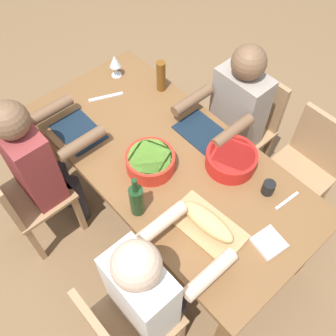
{
  "coord_description": "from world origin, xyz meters",
  "views": [
    {
      "loc": [
        1.01,
        -0.9,
        2.54
      ],
      "look_at": [
        0.0,
        0.0,
        0.63
      ],
      "focal_mm": 41.06,
      "sensor_mm": 36.0,
      "label": 1
    }
  ],
  "objects_px": {
    "bread_loaf": "(208,221)",
    "wine_bottle": "(137,200)",
    "chair_far_center": "(247,122)",
    "dining_table": "(168,165)",
    "chair_near_right": "(123,328)",
    "wine_glass": "(115,62)",
    "diner_near_right": "(149,290)",
    "diner_far_center": "(234,114)",
    "cutting_board": "(207,226)",
    "chair_far_right": "(306,165)",
    "napkin_stack": "(269,243)",
    "chair_near_left": "(22,198)",
    "diner_near_left": "(38,162)",
    "serving_bowl_salad": "(150,161)",
    "beer_bottle": "(161,76)",
    "serving_bowl_fruit": "(231,159)",
    "cup_far_right": "(268,188)"
  },
  "relations": [
    {
      "from": "diner_far_center",
      "to": "bread_loaf",
      "type": "xyz_separation_m",
      "value": [
        0.47,
        -0.73,
        0.11
      ]
    },
    {
      "from": "diner_near_left",
      "to": "napkin_stack",
      "type": "bearing_deg",
      "value": 25.33
    },
    {
      "from": "cup_far_right",
      "to": "chair_near_right",
      "type": "bearing_deg",
      "value": -91.64
    },
    {
      "from": "diner_far_center",
      "to": "napkin_stack",
      "type": "bearing_deg",
      "value": -37.22
    },
    {
      "from": "dining_table",
      "to": "serving_bowl_salad",
      "type": "height_order",
      "value": "serving_bowl_salad"
    },
    {
      "from": "chair_far_right",
      "to": "wine_glass",
      "type": "xyz_separation_m",
      "value": [
        -1.28,
        -0.56,
        0.37
      ]
    },
    {
      "from": "dining_table",
      "to": "chair_far_right",
      "type": "distance_m",
      "value": 0.94
    },
    {
      "from": "cutting_board",
      "to": "napkin_stack",
      "type": "relative_size",
      "value": 2.86
    },
    {
      "from": "napkin_stack",
      "to": "wine_glass",
      "type": "bearing_deg",
      "value": 172.77
    },
    {
      "from": "serving_bowl_fruit",
      "to": "cup_far_right",
      "type": "distance_m",
      "value": 0.26
    },
    {
      "from": "bread_loaf",
      "to": "napkin_stack",
      "type": "distance_m",
      "value": 0.32
    },
    {
      "from": "diner_near_right",
      "to": "serving_bowl_salad",
      "type": "xyz_separation_m",
      "value": [
        -0.52,
        0.46,
        0.1
      ]
    },
    {
      "from": "diner_far_center",
      "to": "cutting_board",
      "type": "xyz_separation_m",
      "value": [
        0.47,
        -0.73,
        0.05
      ]
    },
    {
      "from": "dining_table",
      "to": "chair_near_left",
      "type": "distance_m",
      "value": 0.94
    },
    {
      "from": "chair_near_left",
      "to": "wine_bottle",
      "type": "bearing_deg",
      "value": 31.43
    },
    {
      "from": "diner_near_right",
      "to": "chair_far_right",
      "type": "height_order",
      "value": "diner_near_right"
    },
    {
      "from": "dining_table",
      "to": "diner_far_center",
      "type": "bearing_deg",
      "value": 90.0
    },
    {
      "from": "diner_near_left",
      "to": "serving_bowl_salad",
      "type": "relative_size",
      "value": 4.28
    },
    {
      "from": "chair_far_right",
      "to": "napkin_stack",
      "type": "relative_size",
      "value": 6.07
    },
    {
      "from": "diner_near_left",
      "to": "bread_loaf",
      "type": "bearing_deg",
      "value": 23.47
    },
    {
      "from": "dining_table",
      "to": "chair_near_right",
      "type": "bearing_deg",
      "value": -56.21
    },
    {
      "from": "chair_near_right",
      "to": "wine_glass",
      "type": "distance_m",
      "value": 1.65
    },
    {
      "from": "diner_near_left",
      "to": "cutting_board",
      "type": "bearing_deg",
      "value": 23.47
    },
    {
      "from": "diner_near_right",
      "to": "chair_near_right",
      "type": "bearing_deg",
      "value": -90.0
    },
    {
      "from": "chair_far_center",
      "to": "chair_near_left",
      "type": "height_order",
      "value": "same"
    },
    {
      "from": "cutting_board",
      "to": "wine_glass",
      "type": "xyz_separation_m",
      "value": [
        -1.24,
        0.36,
        0.11
      ]
    },
    {
      "from": "diner_near_right",
      "to": "chair_far_center",
      "type": "xyz_separation_m",
      "value": [
        -0.51,
        1.35,
        -0.21
      ]
    },
    {
      "from": "chair_far_center",
      "to": "dining_table",
      "type": "bearing_deg",
      "value": -90.0
    },
    {
      "from": "chair_far_center",
      "to": "napkin_stack",
      "type": "height_order",
      "value": "chair_far_center"
    },
    {
      "from": "cup_far_right",
      "to": "chair_far_center",
      "type": "bearing_deg",
      "value": 136.3
    },
    {
      "from": "diner_near_right",
      "to": "beer_bottle",
      "type": "bearing_deg",
      "value": 136.25
    },
    {
      "from": "serving_bowl_salad",
      "to": "cutting_board",
      "type": "bearing_deg",
      "value": -3.69
    },
    {
      "from": "wine_glass",
      "to": "cup_far_right",
      "type": "distance_m",
      "value": 1.31
    },
    {
      "from": "diner_near_right",
      "to": "diner_far_center",
      "type": "distance_m",
      "value": 1.27
    },
    {
      "from": "chair_near_right",
      "to": "cup_far_right",
      "type": "height_order",
      "value": "chair_near_right"
    },
    {
      "from": "chair_far_center",
      "to": "serving_bowl_fruit",
      "type": "relative_size",
      "value": 2.92
    },
    {
      "from": "chair_far_right",
      "to": "cutting_board",
      "type": "height_order",
      "value": "chair_far_right"
    },
    {
      "from": "chair_far_center",
      "to": "diner_near_left",
      "type": "distance_m",
      "value": 1.46
    },
    {
      "from": "chair_near_right",
      "to": "serving_bowl_fruit",
      "type": "distance_m",
      "value": 1.07
    },
    {
      "from": "chair_near_left",
      "to": "napkin_stack",
      "type": "relative_size",
      "value": 6.07
    },
    {
      "from": "dining_table",
      "to": "bread_loaf",
      "type": "relative_size",
      "value": 5.82
    },
    {
      "from": "diner_near_right",
      "to": "chair_far_center",
      "type": "distance_m",
      "value": 1.46
    },
    {
      "from": "bread_loaf",
      "to": "chair_near_right",
      "type": "bearing_deg",
      "value": -86.4
    },
    {
      "from": "bread_loaf",
      "to": "beer_bottle",
      "type": "relative_size",
      "value": 1.45
    },
    {
      "from": "bread_loaf",
      "to": "wine_bottle",
      "type": "bearing_deg",
      "value": -147.36
    },
    {
      "from": "serving_bowl_salad",
      "to": "cutting_board",
      "type": "height_order",
      "value": "serving_bowl_salad"
    },
    {
      "from": "cutting_board",
      "to": "diner_far_center",
      "type": "bearing_deg",
      "value": 122.8
    },
    {
      "from": "chair_near_left",
      "to": "beer_bottle",
      "type": "relative_size",
      "value": 3.86
    },
    {
      "from": "serving_bowl_salad",
      "to": "cutting_board",
      "type": "xyz_separation_m",
      "value": [
        0.49,
        -0.03,
        -0.05
      ]
    },
    {
      "from": "bread_loaf",
      "to": "napkin_stack",
      "type": "relative_size",
      "value": 2.29
    }
  ]
}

